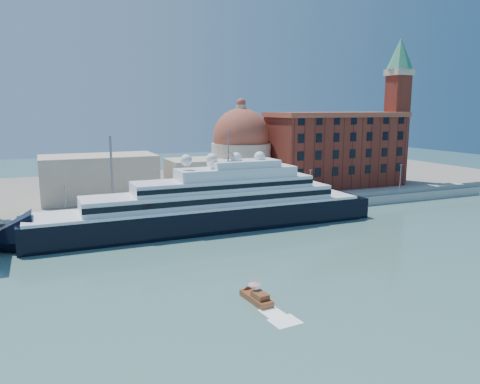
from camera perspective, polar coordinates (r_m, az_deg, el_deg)
name	(u,v)px	position (r m, az deg, el deg)	size (l,w,h in m)	color
ground	(257,258)	(84.34, 2.08, -8.10)	(400.00, 400.00, 0.00)	#3D6968
quay	(197,213)	(114.55, -5.22, -2.57)	(180.00, 10.00, 2.50)	gray
land	(158,188)	(153.40, -9.99, 0.47)	(260.00, 72.00, 2.00)	slate
quay_fence	(203,209)	(109.98, -4.50, -2.11)	(180.00, 0.10, 1.20)	slate
superyacht	(194,211)	(102.36, -5.61, -2.33)	(84.54, 11.72, 25.27)	black
water_taxi	(257,297)	(66.28, 2.07, -12.68)	(2.60, 6.24, 2.89)	maroon
warehouse	(335,149)	(151.93, 11.53, 5.19)	(43.00, 19.00, 23.25)	maroon
campanile	(397,101)	(166.30, 18.65, 10.45)	(8.40, 8.40, 47.00)	maroon
church	(192,162)	(137.17, -5.83, 3.62)	(66.00, 18.00, 25.50)	beige
lamp_posts	(146,183)	(108.10, -11.40, 1.14)	(120.80, 2.40, 18.00)	slate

